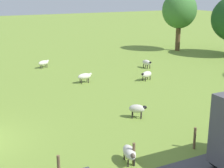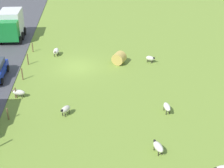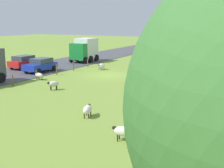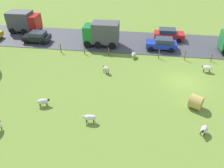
% 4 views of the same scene
% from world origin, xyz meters
% --- Properties ---
extents(ground_plane, '(160.00, 160.00, 0.00)m').
position_xyz_m(ground_plane, '(0.00, 0.00, 0.00)').
color(ground_plane, olive).
extents(road_strip, '(8.00, 80.00, 0.06)m').
position_xyz_m(road_strip, '(9.84, 0.00, 0.03)').
color(road_strip, '#47474C').
rests_on(road_strip, ground_plane).
extents(sheep_2, '(0.59, 1.25, 0.77)m').
position_xyz_m(sheep_2, '(-7.48, 8.65, 0.53)').
color(sheep_2, silver).
rests_on(sheep_2, ground_plane).
extents(sheep_3, '(1.25, 0.73, 0.73)m').
position_xyz_m(sheep_3, '(4.91, 5.61, 0.49)').
color(sheep_3, silver).
rests_on(sheep_3, ground_plane).
extents(sheep_4, '(0.95, 1.03, 0.80)m').
position_xyz_m(sheep_4, '(0.67, 8.55, 0.55)').
color(sheep_4, beige).
rests_on(sheep_4, ground_plane).
extents(sheep_5, '(1.04, 0.89, 0.73)m').
position_xyz_m(sheep_5, '(-7.56, -0.61, 0.47)').
color(sheep_5, beige).
rests_on(sheep_5, ground_plane).
extents(sheep_6, '(0.84, 1.25, 0.75)m').
position_xyz_m(sheep_6, '(-5.92, 13.39, 0.49)').
color(sheep_6, silver).
rests_on(sheep_6, ground_plane).
extents(sheep_7, '(0.69, 1.29, 0.79)m').
position_xyz_m(sheep_7, '(2.42, -2.92, 0.51)').
color(sheep_7, white).
rests_on(sheep_7, ground_plane).
extents(hay_bale_0, '(1.63, 1.56, 1.26)m').
position_xyz_m(hay_bale_0, '(-4.28, -0.51, 0.63)').
color(hay_bale_0, tan).
rests_on(hay_bale_0, ground_plane).
extents(fence_post_0, '(0.12, 0.12, 1.05)m').
position_xyz_m(fence_post_0, '(5.13, -4.03, 0.52)').
color(fence_post_0, brown).
rests_on(fence_post_0, ground_plane).
extents(fence_post_1, '(0.12, 0.12, 1.24)m').
position_xyz_m(fence_post_1, '(5.13, -0.79, 0.62)').
color(fence_post_1, brown).
rests_on(fence_post_1, ground_plane).
extents(fence_post_2, '(0.12, 0.12, 1.22)m').
position_xyz_m(fence_post_2, '(5.13, 2.44, 0.61)').
color(fence_post_2, brown).
rests_on(fence_post_2, ground_plane).
extents(fence_post_3, '(0.12, 0.12, 1.01)m').
position_xyz_m(fence_post_3, '(5.13, 5.68, 0.50)').
color(fence_post_3, brown).
rests_on(fence_post_3, ground_plane).
extents(fence_post_4, '(0.12, 0.12, 1.05)m').
position_xyz_m(fence_post_4, '(5.13, 8.92, 0.53)').
color(fence_post_4, brown).
rests_on(fence_post_4, ground_plane).
extents(fence_post_5, '(0.12, 0.12, 1.12)m').
position_xyz_m(fence_post_5, '(5.13, 12.16, 0.56)').
color(fence_post_5, brown).
rests_on(fence_post_5, ground_plane).
extents(fence_post_6, '(0.12, 0.12, 1.25)m').
position_xyz_m(fence_post_6, '(5.13, 15.40, 0.63)').
color(fence_post_6, brown).
rests_on(fence_post_6, ground_plane).
extents(truck_0, '(2.68, 4.82, 3.27)m').
position_xyz_m(truck_0, '(8.13, 10.29, 1.81)').
color(truck_0, '#197F33').
rests_on(truck_0, road_strip).
extents(truck_2, '(2.84, 4.76, 3.21)m').
position_xyz_m(truck_2, '(11.53, 23.41, 1.79)').
color(truck_2, '#B21919').
rests_on(truck_2, road_strip).
extents(car_2, '(2.15, 4.10, 1.58)m').
position_xyz_m(car_2, '(7.87, 1.96, 0.88)').
color(car_2, '#1933B2').
rests_on(car_2, road_strip).
extents(car_3, '(2.17, 3.81, 1.55)m').
position_xyz_m(car_3, '(7.89, 19.85, 0.87)').
color(car_3, black).
rests_on(car_3, road_strip).
extents(car_4, '(2.16, 4.35, 1.62)m').
position_xyz_m(car_4, '(11.39, 0.80, 0.90)').
color(car_4, red).
rests_on(car_4, road_strip).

